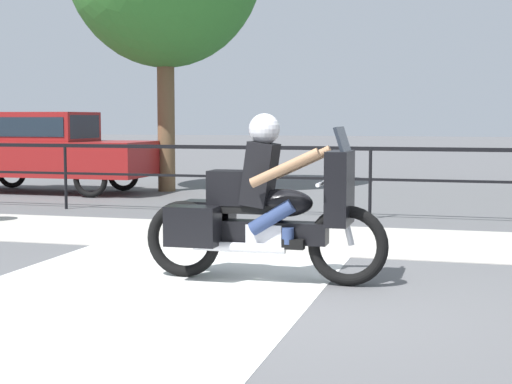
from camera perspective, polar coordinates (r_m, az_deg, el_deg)
The scene contains 6 objects.
ground_plane at distance 6.60m, azimuth 2.48°, elevation -7.99°, with size 120.00×120.00×0.00m, color #565659.
sidewalk_band at distance 9.89m, azimuth 6.78°, elevation -3.49°, with size 44.00×2.40×0.01m, color #B7B2A8.
crosswalk_band at distance 6.84m, azimuth -9.32°, elevation -7.54°, with size 3.13×6.00×0.01m, color silver.
fence_railing at distance 11.93m, azimuth 8.32°, elevation 2.17°, with size 36.00×0.05×1.10m.
motorcycle at distance 7.30m, azimuth 0.46°, elevation -1.25°, with size 2.33×0.76×1.57m.
parked_car at distance 16.64m, azimuth -15.19°, elevation 3.19°, with size 4.27×1.61×1.65m.
Camera 1 is at (1.39, -6.27, 1.53)m, focal length 55.00 mm.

